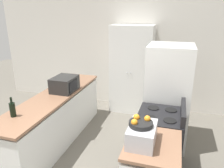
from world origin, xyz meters
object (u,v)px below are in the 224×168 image
at_px(fruit_bowl, 141,123).
at_px(microwave, 65,84).
at_px(pantry_cabinet, 132,70).
at_px(refrigerator, 167,96).
at_px(toaster_oven, 142,134).
at_px(wine_bottle, 13,109).
at_px(stove, 159,141).

bearing_deg(fruit_bowl, microwave, 142.47).
relative_size(pantry_cabinet, fruit_bowl, 7.73).
height_order(refrigerator, toaster_oven, refrigerator).
bearing_deg(wine_bottle, stove, 18.73).
bearing_deg(refrigerator, microwave, -169.48).
distance_m(refrigerator, fruit_bowl, 1.58).
height_order(stove, toaster_oven, toaster_oven).
relative_size(wine_bottle, fruit_bowl, 1.09).
height_order(refrigerator, wine_bottle, refrigerator).
distance_m(stove, toaster_oven, 0.96).
relative_size(pantry_cabinet, wine_bottle, 7.10).
distance_m(wine_bottle, toaster_oven, 1.80).
height_order(wine_bottle, toaster_oven, wine_bottle).
height_order(pantry_cabinet, refrigerator, pantry_cabinet).
bearing_deg(stove, refrigerator, 86.88).
relative_size(pantry_cabinet, stove, 1.87).
height_order(wine_bottle, fruit_bowl, fruit_bowl).
distance_m(pantry_cabinet, refrigerator, 1.45).
bearing_deg(microwave, wine_bottle, -99.88).
height_order(stove, microwave, microwave).
relative_size(stove, microwave, 2.24).
distance_m(microwave, toaster_oven, 2.01).
bearing_deg(toaster_oven, stove, 79.18).
height_order(refrigerator, fruit_bowl, refrigerator).
relative_size(stove, refrigerator, 0.60).
bearing_deg(pantry_cabinet, wine_bottle, -113.09).
xyz_separation_m(pantry_cabinet, wine_bottle, (-1.10, -2.59, 0.02)).
relative_size(pantry_cabinet, microwave, 4.19).
bearing_deg(stove, fruit_bowl, -102.37).
xyz_separation_m(wine_bottle, toaster_oven, (1.80, -0.11, -0.00)).
relative_size(wine_bottle, toaster_oven, 0.65).
height_order(microwave, wine_bottle, wine_bottle).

